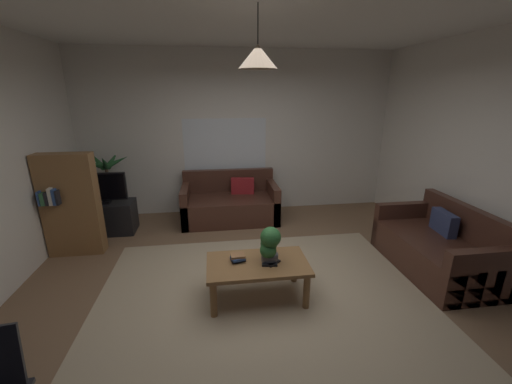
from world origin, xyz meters
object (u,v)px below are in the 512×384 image
object	(u,v)px
remote_on_table_0	(274,263)
tv_stand	(105,218)
couch_right_side	(437,249)
tv	(100,188)
potted_plant_on_table	(270,244)
couch_under_window	(230,205)
potted_palm_corner	(109,192)
book_on_table_1	(238,258)
book_on_table_0	(238,260)
book_on_table_2	(238,256)
coffee_table	(258,268)
bookshelf_corner	(71,205)
pendant_lamp	(258,57)
remote_on_table_1	(270,265)

from	to	relation	value
remote_on_table_0	tv_stand	xyz separation A→B (m)	(-2.31, 2.04, -0.19)
couch_right_side	tv	world-z (taller)	tv
potted_plant_on_table	tv	distance (m)	3.00
couch_under_window	potted_palm_corner	size ratio (longest dim) A/B	1.29
book_on_table_1	tv	xyz separation A→B (m)	(-1.94, 1.91, 0.28)
book_on_table_0	tv_stand	xyz separation A→B (m)	(-1.94, 1.92, -0.19)
book_on_table_0	book_on_table_1	xyz separation A→B (m)	(-0.00, -0.01, 0.03)
couch_under_window	book_on_table_2	xyz separation A→B (m)	(-0.05, -2.18, 0.22)
book_on_table_0	remote_on_table_0	distance (m)	0.39
tv_stand	potted_palm_corner	xyz separation A→B (m)	(-0.03, 0.44, 0.28)
remote_on_table_0	potted_palm_corner	xyz separation A→B (m)	(-2.34, 2.48, 0.09)
book_on_table_1	potted_plant_on_table	bearing A→B (deg)	-7.51
tv_stand	coffee_table	bearing A→B (deg)	-42.81
couch_right_side	potted_plant_on_table	bearing A→B (deg)	-83.24
couch_right_side	tv	size ratio (longest dim) A/B	1.98
potted_plant_on_table	book_on_table_0	bearing A→B (deg)	169.94
tv_stand	bookshelf_corner	xyz separation A→B (m)	(-0.19, -0.65, 0.45)
book_on_table_1	bookshelf_corner	bearing A→B (deg)	148.80
couch_under_window	remote_on_table_0	bearing A→B (deg)	-82.05
book_on_table_0	book_on_table_1	world-z (taller)	book_on_table_1
bookshelf_corner	pendant_lamp	world-z (taller)	pendant_lamp
book_on_table_1	tv	size ratio (longest dim) A/B	0.18
remote_on_table_1	pendant_lamp	size ratio (longest dim) A/B	0.31
book_on_table_0	tv_stand	distance (m)	2.73
remote_on_table_0	potted_plant_on_table	distance (m)	0.21
tv	remote_on_table_1	bearing A→B (deg)	-42.17
remote_on_table_1	book_on_table_0	bearing A→B (deg)	-106.45
book_on_table_0	potted_plant_on_table	xyz separation A→B (m)	(0.33, -0.06, 0.19)
book_on_table_1	pendant_lamp	world-z (taller)	pendant_lamp
tv	potted_palm_corner	size ratio (longest dim) A/B	0.61
potted_plant_on_table	bookshelf_corner	size ratio (longest dim) A/B	0.28
book_on_table_1	remote_on_table_1	world-z (taller)	book_on_table_1
potted_plant_on_table	bookshelf_corner	xyz separation A→B (m)	(-2.45, 1.33, 0.07)
couch_under_window	potted_palm_corner	distance (m)	2.04
bookshelf_corner	potted_palm_corner	bearing A→B (deg)	81.90
bookshelf_corner	pendant_lamp	bearing A→B (deg)	-29.86
potted_plant_on_table	pendant_lamp	world-z (taller)	pendant_lamp
couch_under_window	tv_stand	world-z (taller)	couch_under_window
remote_on_table_1	bookshelf_corner	size ratio (longest dim) A/B	0.11
coffee_table	book_on_table_1	xyz separation A→B (m)	(-0.20, 0.05, 0.11)
potted_plant_on_table	book_on_table_1	bearing A→B (deg)	172.49
remote_on_table_1	coffee_table	bearing A→B (deg)	-117.02
book_on_table_2	potted_palm_corner	distance (m)	3.08
remote_on_table_1	tv	world-z (taller)	tv
bookshelf_corner	tv	bearing A→B (deg)	73.53
coffee_table	book_on_table_2	bearing A→B (deg)	163.34
couch_right_side	coffee_table	bearing A→B (deg)	-83.45
potted_palm_corner	pendant_lamp	bearing A→B (deg)	-48.17
remote_on_table_1	potted_palm_corner	size ratio (longest dim) A/B	0.13
book_on_table_1	book_on_table_2	world-z (taller)	book_on_table_2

